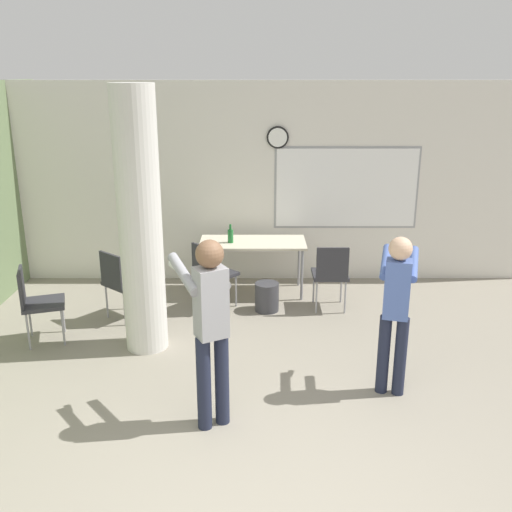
% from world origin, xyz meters
% --- Properties ---
extents(wall_back, '(8.00, 0.15, 2.80)m').
position_xyz_m(wall_back, '(0.03, 5.06, 1.40)').
color(wall_back, silver).
rests_on(wall_back, ground_plane).
extents(support_pillar, '(0.45, 0.45, 2.80)m').
position_xyz_m(support_pillar, '(-1.31, 2.81, 1.40)').
color(support_pillar, silver).
rests_on(support_pillar, ground_plane).
extents(folding_table, '(1.42, 0.66, 0.73)m').
position_xyz_m(folding_table, '(-0.15, 4.43, 0.67)').
color(folding_table, beige).
rests_on(folding_table, ground_plane).
extents(bottle_on_table, '(0.07, 0.07, 0.25)m').
position_xyz_m(bottle_on_table, '(-0.44, 4.38, 0.83)').
color(bottle_on_table, '#1E6B2D').
rests_on(bottle_on_table, folding_table).
extents(waste_bin, '(0.30, 0.30, 0.37)m').
position_xyz_m(waste_bin, '(0.03, 3.81, 0.18)').
color(waste_bin, '#38383D').
rests_on(waste_bin, ground_plane).
extents(chair_near_pillar, '(0.62, 0.62, 0.87)m').
position_xyz_m(chair_near_pillar, '(-1.73, 3.55, 0.51)').
color(chair_near_pillar, '#2D2D33').
rests_on(chair_near_pillar, ground_plane).
extents(chair_by_left_wall, '(0.55, 0.55, 0.87)m').
position_xyz_m(chair_by_left_wall, '(-2.53, 2.92, 0.51)').
color(chair_by_left_wall, '#2D2D33').
rests_on(chair_by_left_wall, ground_plane).
extents(chair_table_left, '(0.62, 0.62, 0.87)m').
position_xyz_m(chair_table_left, '(-0.67, 3.88, 0.51)').
color(chair_table_left, '#2D2D33').
rests_on(chair_table_left, ground_plane).
extents(chair_table_right, '(0.44, 0.44, 0.87)m').
position_xyz_m(chair_table_right, '(0.83, 3.83, 0.51)').
color(chair_table_right, '#2D2D33').
rests_on(chair_table_right, ground_plane).
extents(person_playing_front, '(0.56, 0.67, 1.66)m').
position_xyz_m(person_playing_front, '(-0.48, 1.35, 0.97)').
color(person_playing_front, '#1E2338').
rests_on(person_playing_front, ground_plane).
extents(person_playing_side, '(0.45, 0.64, 1.53)m').
position_xyz_m(person_playing_side, '(1.17, 1.87, 0.90)').
color(person_playing_side, '#1E2338').
rests_on(person_playing_side, ground_plane).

